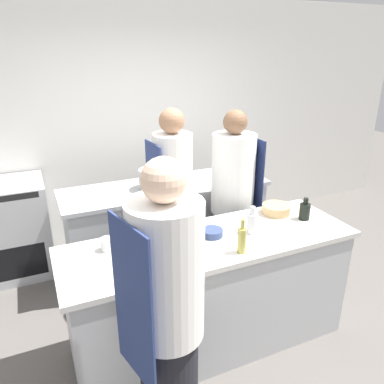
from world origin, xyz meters
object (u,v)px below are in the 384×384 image
at_px(chef_at_prep_near, 167,321).
at_px(bowl_prep_small, 212,233).
at_px(bottle_olive_oil, 242,239).
at_px(cup, 107,244).
at_px(bottle_cooking_oil, 305,211).
at_px(bottle_vinegar, 252,222).
at_px(chef_at_pass_far, 173,213).
at_px(bowl_mixing_large, 276,209).
at_px(oven_range, 8,230).
at_px(chef_at_stove, 232,204).
at_px(bottle_wine, 177,249).
at_px(stockpot, 153,179).

bearing_deg(chef_at_prep_near, bowl_prep_small, -55.27).
relative_size(bottle_olive_oil, cup, 2.70).
bearing_deg(bottle_cooking_oil, bottle_vinegar, -176.62).
relative_size(bottle_olive_oil, bottle_vinegar, 1.16).
distance_m(chef_at_prep_near, cup, 0.82).
xyz_separation_m(chef_at_prep_near, chef_at_pass_far, (0.51, 1.22, 0.02)).
relative_size(chef_at_pass_far, bowl_mixing_large, 7.76).
bearing_deg(bowl_mixing_large, bowl_prep_small, -168.42).
distance_m(oven_range, chef_at_pass_far, 1.86).
bearing_deg(oven_range, chef_at_stove, -28.86).
relative_size(bottle_wine, bowl_prep_small, 1.58).
bearing_deg(bowl_prep_small, cup, 171.91).
xyz_separation_m(chef_at_pass_far, stockpot, (0.03, 0.61, 0.11)).
bearing_deg(bowl_prep_small, bowl_mixing_large, 11.58).
bearing_deg(oven_range, bottle_wine, -60.33).
distance_m(chef_at_pass_far, cup, 0.77).
bearing_deg(stockpot, chef_at_pass_far, -92.75).
bearing_deg(bottle_wine, oven_range, 119.67).
height_order(oven_range, stockpot, stockpot).
distance_m(bottle_olive_oil, bottle_vinegar, 0.31).
distance_m(oven_range, bottle_wine, 2.30).
bearing_deg(bottle_olive_oil, bottle_cooking_oil, 18.58).
distance_m(bottle_olive_oil, cup, 0.93).
bearing_deg(bowl_mixing_large, bottle_olive_oil, -144.14).
xyz_separation_m(bottle_olive_oil, bottle_cooking_oil, (0.75, 0.25, -0.03)).
xyz_separation_m(chef_at_pass_far, bottle_vinegar, (0.41, -0.59, 0.10)).
height_order(chef_at_prep_near, bottle_vinegar, chef_at_prep_near).
distance_m(chef_at_prep_near, bowl_prep_small, 0.94).
height_order(chef_at_stove, cup, chef_at_stove).
distance_m(bottle_cooking_oil, cup, 1.59).
bearing_deg(cup, bottle_cooking_oil, -5.50).
distance_m(chef_at_stove, cup, 1.37).
relative_size(chef_at_pass_far, bottle_olive_oil, 7.28).
relative_size(chef_at_prep_near, chef_at_stove, 1.03).
height_order(bottle_vinegar, bottle_wine, bottle_wine).
xyz_separation_m(bottle_olive_oil, cup, (-0.83, 0.40, -0.05)).
distance_m(bottle_vinegar, bottle_cooking_oil, 0.53).
height_order(bottle_vinegar, bowl_mixing_large, bottle_vinegar).
bearing_deg(bowl_mixing_large, chef_at_pass_far, 154.33).
bearing_deg(bottle_wine, stockpot, 77.83).
xyz_separation_m(chef_at_pass_far, bottle_olive_oil, (0.19, -0.81, 0.11)).
xyz_separation_m(chef_at_prep_near, bowl_prep_small, (0.62, 0.70, 0.06)).
bearing_deg(oven_range, bowl_prep_small, -48.92).
relative_size(bowl_mixing_large, stockpot, 0.82).
bearing_deg(oven_range, chef_at_pass_far, -40.83).
bearing_deg(bottle_vinegar, bowl_prep_small, 165.73).
xyz_separation_m(oven_range, bowl_mixing_large, (2.16, -1.56, 0.48)).
relative_size(chef_at_stove, stockpot, 6.16).
relative_size(chef_at_stove, cup, 18.95).
relative_size(bottle_cooking_oil, cup, 2.00).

